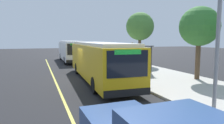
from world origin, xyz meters
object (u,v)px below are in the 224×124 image
at_px(waiting_bench, 140,67).
at_px(route_sign_post, 132,55).
at_px(pedestrian_commuter, 115,60).
at_px(transit_bus_main, 99,60).
at_px(transit_bus_second, 71,50).

xyz_separation_m(waiting_bench, route_sign_post, (2.51, -2.00, 1.32)).
height_order(waiting_bench, pedestrian_commuter, pedestrian_commuter).
height_order(transit_bus_main, transit_bus_second, same).
bearing_deg(transit_bus_main, route_sign_post, 77.31).
xyz_separation_m(transit_bus_second, waiting_bench, (12.64, 4.47, -0.98)).
height_order(transit_bus_second, pedestrian_commuter, transit_bus_second).
distance_m(waiting_bench, route_sign_post, 3.48).
xyz_separation_m(transit_bus_second, route_sign_post, (15.15, 2.46, 0.34)).
distance_m(route_sign_post, pedestrian_commuter, 4.28).
bearing_deg(transit_bus_main, transit_bus_second, 179.54).
height_order(transit_bus_main, route_sign_post, same).
relative_size(transit_bus_main, route_sign_post, 4.30).
distance_m(transit_bus_main, route_sign_post, 2.67).
height_order(route_sign_post, pedestrian_commuter, route_sign_post).
xyz_separation_m(waiting_bench, pedestrian_commuter, (-1.68, -1.87, 0.48)).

